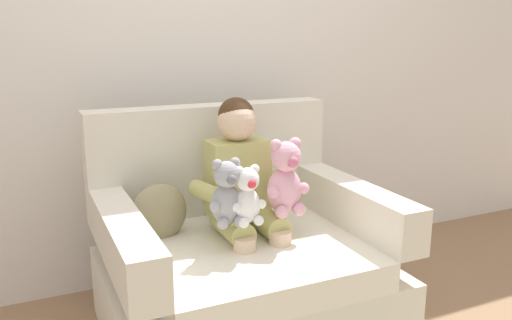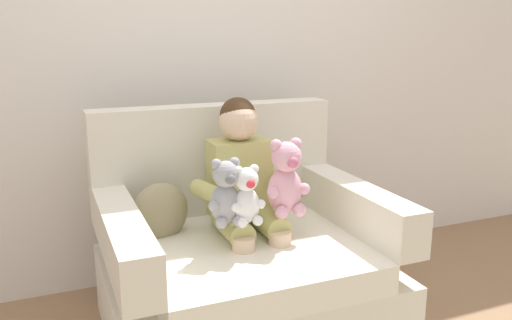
{
  "view_description": "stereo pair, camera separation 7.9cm",
  "coord_description": "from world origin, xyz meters",
  "px_view_note": "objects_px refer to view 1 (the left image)",
  "views": [
    {
      "loc": [
        -0.82,
        -1.91,
        1.3
      ],
      "look_at": [
        0.03,
        -0.05,
        0.79
      ],
      "focal_mm": 36.82,
      "sensor_mm": 36.0,
      "label": 1
    },
    {
      "loc": [
        -0.75,
        -1.94,
        1.3
      ],
      "look_at": [
        0.03,
        -0.05,
        0.79
      ],
      "focal_mm": 36.82,
      "sensor_mm": 36.0,
      "label": 2
    }
  ],
  "objects_px": {
    "plush_white": "(247,197)",
    "throw_pillow": "(159,214)",
    "seated_child": "(243,185)",
    "plush_grey": "(227,194)",
    "armchair": "(241,265)",
    "plush_pink": "(285,179)"
  },
  "relations": [
    {
      "from": "seated_child",
      "to": "throw_pillow",
      "type": "relative_size",
      "value": 3.17
    },
    {
      "from": "armchair",
      "to": "seated_child",
      "type": "height_order",
      "value": "seated_child"
    },
    {
      "from": "plush_white",
      "to": "throw_pillow",
      "type": "height_order",
      "value": "plush_white"
    },
    {
      "from": "armchair",
      "to": "plush_grey",
      "type": "relative_size",
      "value": 4.29
    },
    {
      "from": "armchair",
      "to": "plush_pink",
      "type": "distance_m",
      "value": 0.44
    },
    {
      "from": "armchair",
      "to": "throw_pillow",
      "type": "distance_m",
      "value": 0.42
    },
    {
      "from": "plush_grey",
      "to": "throw_pillow",
      "type": "bearing_deg",
      "value": 125.61
    },
    {
      "from": "plush_white",
      "to": "plush_pink",
      "type": "relative_size",
      "value": 0.74
    },
    {
      "from": "seated_child",
      "to": "plush_white",
      "type": "bearing_deg",
      "value": -103.61
    },
    {
      "from": "armchair",
      "to": "throw_pillow",
      "type": "relative_size",
      "value": 4.46
    },
    {
      "from": "seated_child",
      "to": "plush_pink",
      "type": "xyz_separation_m",
      "value": [
        0.13,
        -0.14,
        0.05
      ]
    },
    {
      "from": "seated_child",
      "to": "plush_pink",
      "type": "relative_size",
      "value": 2.56
    },
    {
      "from": "plush_grey",
      "to": "plush_white",
      "type": "bearing_deg",
      "value": -21.17
    },
    {
      "from": "armchair",
      "to": "plush_white",
      "type": "height_order",
      "value": "armchair"
    },
    {
      "from": "plush_white",
      "to": "armchair",
      "type": "bearing_deg",
      "value": 79.81
    },
    {
      "from": "plush_grey",
      "to": "armchair",
      "type": "bearing_deg",
      "value": 46.18
    },
    {
      "from": "armchair",
      "to": "plush_white",
      "type": "bearing_deg",
      "value": -102.33
    },
    {
      "from": "armchair",
      "to": "plush_pink",
      "type": "bearing_deg",
      "value": -33.77
    },
    {
      "from": "seated_child",
      "to": "plush_grey",
      "type": "height_order",
      "value": "seated_child"
    },
    {
      "from": "armchair",
      "to": "plush_grey",
      "type": "distance_m",
      "value": 0.41
    },
    {
      "from": "armchair",
      "to": "seated_child",
      "type": "xyz_separation_m",
      "value": [
        0.03,
        0.04,
        0.35
      ]
    },
    {
      "from": "plush_grey",
      "to": "throw_pillow",
      "type": "distance_m",
      "value": 0.36
    }
  ]
}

